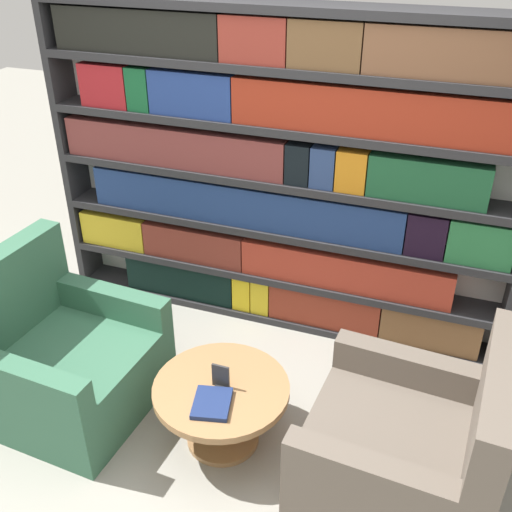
% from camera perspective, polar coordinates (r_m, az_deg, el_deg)
% --- Properties ---
extents(ground_plane, '(14.00, 14.00, 0.00)m').
position_cam_1_polar(ground_plane, '(3.40, -6.26, -18.66)').
color(ground_plane, gray).
extents(bookshelf, '(3.08, 0.30, 2.10)m').
position_cam_1_polar(bookshelf, '(3.86, 2.04, 7.43)').
color(bookshelf, silver).
rests_on(bookshelf, ground_plane).
extents(armchair_left, '(0.92, 0.92, 0.94)m').
position_cam_1_polar(armchair_left, '(3.66, -17.94, -9.42)').
color(armchair_left, '#336047').
rests_on(armchair_left, ground_plane).
extents(armchair_right, '(0.93, 0.93, 0.94)m').
position_cam_1_polar(armchair_right, '(3.10, 14.29, -17.70)').
color(armchair_right, brown).
rests_on(armchair_right, ground_plane).
extents(coffee_table, '(0.72, 0.72, 0.39)m').
position_cam_1_polar(coffee_table, '(3.28, -3.29, -13.69)').
color(coffee_table, olive).
rests_on(coffee_table, ground_plane).
extents(table_sign, '(0.09, 0.06, 0.14)m').
position_cam_1_polar(table_sign, '(3.17, -3.38, -11.50)').
color(table_sign, black).
rests_on(table_sign, coffee_table).
extents(stray_book, '(0.23, 0.26, 0.03)m').
position_cam_1_polar(stray_book, '(3.10, -4.22, -13.82)').
color(stray_book, navy).
rests_on(stray_book, coffee_table).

